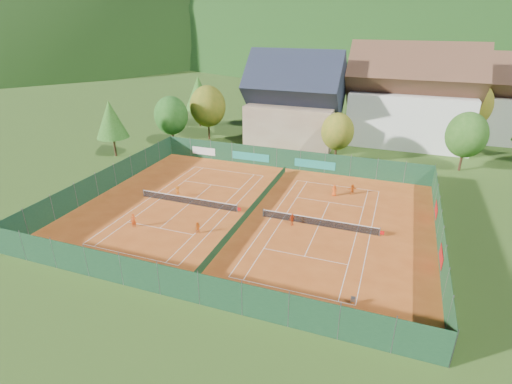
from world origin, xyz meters
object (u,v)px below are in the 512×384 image
object	(u,v)px
hotel_block_a	(410,101)
player_right_near	(292,220)
hotel_block_b	(493,103)
player_right_far_b	(352,189)
player_left_near	(134,220)
chalet	(295,105)
player_right_far_a	(334,190)
player_left_mid	(198,228)
ball_hopper	(353,299)
player_left_far	(178,192)

from	to	relation	value
hotel_block_a	player_right_near	xyz separation A→B (m)	(-10.78, -36.84, -6.69)
hotel_block_b	player_right_far_b	bearing A→B (deg)	-120.03
hotel_block_b	player_left_near	bearing A→B (deg)	-128.58
hotel_block_b	player_left_near	distance (m)	65.61
player_right_near	player_right_far_b	xyz separation A→B (m)	(5.03, 10.67, -0.02)
chalet	player_right_near	distance (m)	32.46
chalet	player_right_far_a	distance (m)	24.92
chalet	player_left_mid	world-z (taller)	chalet
ball_hopper	player_left_near	bearing A→B (deg)	168.71
player_right_far_b	player_right_far_a	bearing A→B (deg)	4.91
hotel_block_b	player_left_far	distance (m)	58.91
hotel_block_a	ball_hopper	world-z (taller)	hotel_block_a
hotel_block_a	hotel_block_b	bearing A→B (deg)	29.74
hotel_block_a	player_left_near	bearing A→B (deg)	-121.83
chalet	hotel_block_b	world-z (taller)	chalet
hotel_block_a	player_right_far_b	xyz separation A→B (m)	(-5.75, -26.16, -6.71)
player_left_far	player_right_far_b	world-z (taller)	player_left_far
player_right_far_a	hotel_block_a	bearing A→B (deg)	-118.45
chalet	ball_hopper	xyz separation A→B (m)	(16.24, -41.88, -6.07)
player_right_far_a	chalet	bearing A→B (deg)	-75.07
hotel_block_a	player_right_far_a	world-z (taller)	hotel_block_a
player_left_near	player_left_far	world-z (taller)	player_left_near
hotel_block_a	player_right_far_b	distance (m)	27.61
player_left_near	hotel_block_a	bearing A→B (deg)	34.92
hotel_block_b	player_right_far_a	bearing A→B (deg)	-121.60
player_left_near	player_right_far_b	distance (m)	26.97
ball_hopper	player_right_far_a	size ratio (longest dim) A/B	0.54
hotel_block_b	player_right_near	size ratio (longest dim) A/B	12.40
player_left_near	player_right_far_a	world-z (taller)	player_left_near
ball_hopper	player_right_far_a	world-z (taller)	player_right_far_a
hotel_block_b	player_right_far_a	xyz separation A→B (m)	(-21.83, -35.48, -5.88)
ball_hopper	player_right_far_b	xyz separation A→B (m)	(-2.99, 21.72, 0.12)
hotel_block_b	player_left_far	world-z (taller)	hotel_block_b
player_left_mid	player_left_far	size ratio (longest dim) A/B	0.88
hotel_block_b	player_right_far_b	world-z (taller)	hotel_block_b
hotel_block_a	hotel_block_b	size ratio (longest dim) A/B	1.25
chalet	hotel_block_b	bearing A→B (deg)	22.99
ball_hopper	player_right_far_b	distance (m)	21.92
player_right_far_b	player_right_near	bearing A→B (deg)	37.20
player_left_far	hotel_block_a	bearing A→B (deg)	-99.83
chalet	player_right_far_b	world-z (taller)	chalet
ball_hopper	player_left_mid	bearing A→B (deg)	160.62
hotel_block_a	player_right_far_b	world-z (taller)	hotel_block_a
player_right_far_a	player_left_mid	bearing A→B (deg)	38.34
chalet	player_left_near	bearing A→B (deg)	-101.81
hotel_block_a	player_right_near	bearing A→B (deg)	-106.31
player_left_near	player_right_far_b	xyz separation A→B (m)	(21.00, 16.93, -0.12)
hotel_block_a	player_right_far_b	bearing A→B (deg)	-102.40
player_right_near	player_right_far_a	bearing A→B (deg)	22.22
player_right_near	player_right_far_a	xyz separation A→B (m)	(2.95, 9.35, 0.04)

